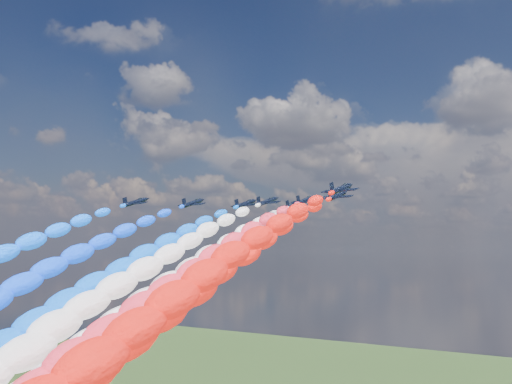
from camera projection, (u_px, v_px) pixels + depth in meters
The scene contains 15 objects.
jet_0 at pixel (135, 202), 160.64m from camera, with size 8.06×10.81×2.38m, color black, non-canonical shape.
jet_1 at pixel (193, 203), 163.77m from camera, with size 8.06×10.81×2.38m, color black, non-canonical shape.
trail_1 at pixel (37, 288), 121.47m from camera, with size 6.96×96.07×45.99m, color #0C42F3, non-canonical shape.
jet_2 at pixel (245, 204), 166.03m from camera, with size 8.06×10.81×2.38m, color black, non-canonical shape.
trail_2 at pixel (110, 287), 123.72m from camera, with size 6.96×96.07×45.99m, color blue, non-canonical shape.
jet_3 at pixel (267, 201), 158.54m from camera, with size 8.06×10.81×2.38m, color black, non-canonical shape.
trail_3 at pixel (131, 289), 116.23m from camera, with size 6.96×96.07×45.99m, color silver, non-canonical shape.
jet_4 at pixel (295, 205), 169.91m from camera, with size 8.06×10.81×2.38m, color black, non-canonical shape.
trail_4 at pixel (180, 286), 127.61m from camera, with size 6.96×96.07×45.99m, color silver, non-canonical shape.
jet_5 at pixel (305, 200), 155.06m from camera, with size 8.06×10.81×2.38m, color black, non-canonical shape.
trail_5 at pixel (180, 290), 112.75m from camera, with size 6.96×96.07×45.99m, color #EB2941, non-canonical shape.
jet_6 at pixel (337, 196), 141.39m from camera, with size 8.06×10.81×2.38m, color black, non-canonical shape.
trail_6 at pixel (208, 296), 99.09m from camera, with size 6.96×96.07×45.99m, color red, non-canonical shape.
jet_7 at pixel (341, 189), 126.00m from camera, with size 8.06×10.81×2.38m, color black, non-canonical shape.
trail_7 at pixel (189, 304), 83.69m from camera, with size 6.96×96.07×45.99m, color red, non-canonical shape.
Camera 1 is at (85.89, -121.83, 86.47)m, focal length 41.42 mm.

